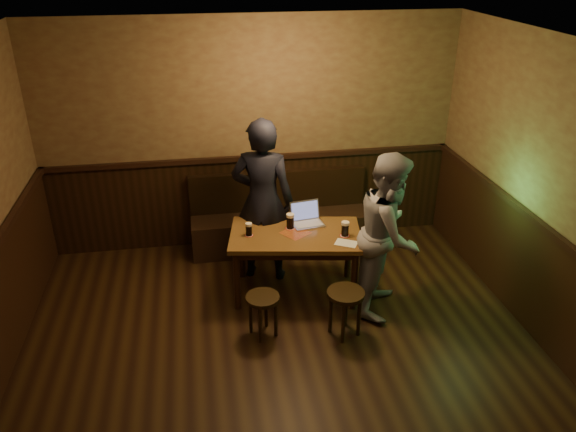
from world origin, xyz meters
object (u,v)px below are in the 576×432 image
Objects in this scene: stool_right at (345,300)px; laptop at (307,218)px; pint_mid at (290,221)px; person_grey at (389,234)px; pint_right at (345,229)px; stool_left at (263,304)px; pint_left at (249,229)px; pub_table at (295,241)px; person_suit at (263,201)px; bench at (280,223)px.

laptop is (-0.18, 1.02, 0.40)m from stool_right.
pint_mid is 1.06m from person_grey.
pint_right is 0.45× the size of laptop.
pint_left is (-0.05, 0.72, 0.45)m from stool_left.
person_grey reaches higher than stool_left.
pint_left reaches higher than stool_right.
pub_table is at bearing 57.22° from stool_left.
pint_mid is 0.09× the size of person_suit.
pint_left is 0.67m from laptop.
pint_right is at bearing -67.69° from bench.
laptop is (0.16, -0.86, 0.48)m from bench.
person_suit is at bearing 134.72° from pub_table.
stool_right is (0.79, -0.13, 0.04)m from stool_left.
stool_right is at bearing -88.24° from laptop.
laptop is at bearing 133.51° from pint_right.
laptop reaches higher than pint_right.
bench is 15.27× the size of pint_left.
laptop is (-0.34, 0.36, -0.02)m from pint_right.
person_suit is (-0.29, 0.42, 0.30)m from pub_table.
bench is at bearing -97.32° from person_suit.
laptop is at bearing 62.13° from pub_table.
pint_right is (0.15, 0.67, 0.42)m from stool_right.
stool_right is 1.09m from pint_mid.
stool_left is 0.24× the size of person_suit.
pint_mid is at bearing 146.96° from person_suit.
pub_table is 0.87× the size of person_grey.
person_suit reaches higher than laptop.
pint_mid is at bearing -162.90° from laptop.
pint_right is 0.98m from person_suit.
pint_mid is at bearing 153.92° from pint_right.
pint_left is at bearing -115.19° from bench.
bench is 1.17× the size of person_suit.
pint_right is at bearing 29.93° from stool_left.
bench is 1.25m from pint_left.
laptop is at bearing 56.04° from stool_left.
pub_table is 0.52m from pint_left.
person_grey reaches higher than pint_right.
person_grey is (0.89, -0.40, 0.22)m from pub_table.
pint_right is at bearing 77.02° from stool_right.
pub_table is at bearing -72.85° from pint_mid.
stool_left is 1.01m from pint_mid.
pint_left is 0.45m from person_suit.
pint_left is (-0.49, 0.03, 0.17)m from pub_table.
stool_right is 3.43× the size of pint_left.
person_grey is (1.38, -0.43, 0.05)m from pint_left.
laptop is at bearing 15.43° from pint_left.
pub_table is 3.32× the size of stool_left.
person_suit is (-0.25, 0.30, 0.12)m from pint_mid.
bench reaches higher than pint_left.
person_grey is (0.89, -1.47, 0.54)m from bench.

